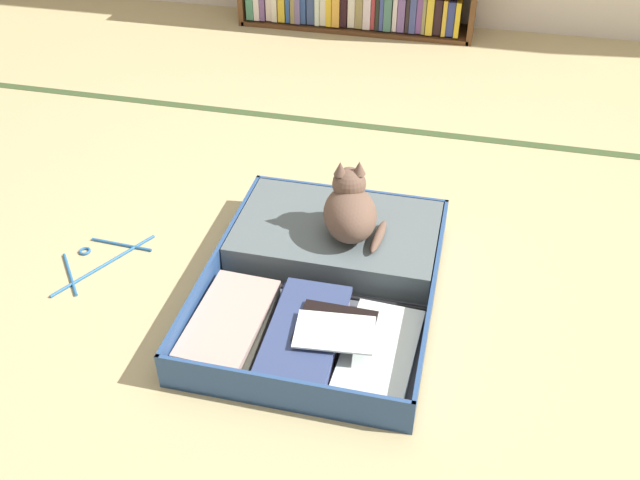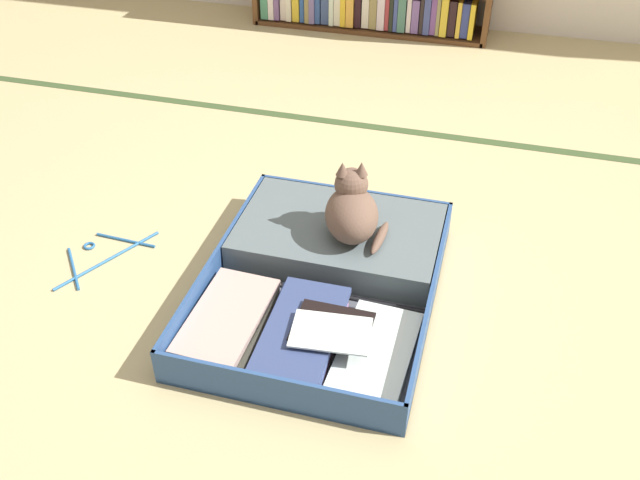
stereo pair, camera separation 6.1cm
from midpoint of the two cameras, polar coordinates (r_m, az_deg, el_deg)
name	(u,v)px [view 2 (the right image)]	position (r m, az deg, el deg)	size (l,w,h in m)	color
ground_plane	(352,287)	(2.31, 3.35, -3.82)	(10.00, 10.00, 0.00)	tan
tatami_border	(407,131)	(3.19, 7.64, 8.72)	(4.80, 0.05, 0.00)	#384D29
open_suitcase	(325,271)	(2.29, 1.16, -2.55)	(0.71, 0.93, 0.12)	navy
black_cat	(352,210)	(2.29, 3.37, 2.44)	(0.24, 0.28, 0.25)	brown
clothes_hanger	(102,255)	(2.53, -16.59, -1.19)	(0.29, 0.38, 0.01)	#265F97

